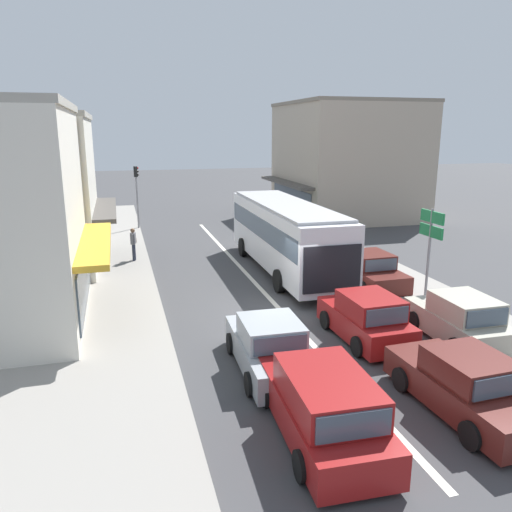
{
  "coord_description": "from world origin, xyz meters",
  "views": [
    {
      "loc": [
        -5.55,
        -16.46,
        6.46
      ],
      "look_at": [
        0.05,
        3.61,
        1.2
      ],
      "focal_mm": 35.0,
      "sensor_mm": 36.0,
      "label": 1
    }
  ],
  "objects_px": {
    "parked_hatchback_kerb_front": "(459,320)",
    "directional_road_sign": "(431,232)",
    "sedan_adjacent_lane_lead": "(270,347)",
    "wagon_behind_bus_mid": "(323,406)",
    "parked_sedan_kerb_third": "(323,244)",
    "parked_sedan_kerb_second": "(368,271)",
    "pedestrian_with_handbag_near": "(133,242)",
    "hatchback_behind_bus_near": "(366,319)",
    "city_bus": "(286,232)",
    "parked_hatchback_kerb_rear": "(285,223)",
    "traffic_light_downstreet": "(137,187)",
    "sedan_adjacent_lane_trail": "(466,386)"
  },
  "relations": [
    {
      "from": "sedan_adjacent_lane_lead",
      "to": "parked_hatchback_kerb_front",
      "type": "height_order",
      "value": "parked_hatchback_kerb_front"
    },
    {
      "from": "city_bus",
      "to": "sedan_adjacent_lane_trail",
      "type": "distance_m",
      "value": 12.72
    },
    {
      "from": "parked_sedan_kerb_second",
      "to": "parked_hatchback_kerb_front",
      "type": "bearing_deg",
      "value": -90.49
    },
    {
      "from": "hatchback_behind_bus_near",
      "to": "wagon_behind_bus_mid",
      "type": "height_order",
      "value": "wagon_behind_bus_mid"
    },
    {
      "from": "parked_sedan_kerb_third",
      "to": "pedestrian_with_handbag_near",
      "type": "height_order",
      "value": "pedestrian_with_handbag_near"
    },
    {
      "from": "hatchback_behind_bus_near",
      "to": "wagon_behind_bus_mid",
      "type": "distance_m",
      "value": 5.56
    },
    {
      "from": "sedan_adjacent_lane_lead",
      "to": "sedan_adjacent_lane_trail",
      "type": "xyz_separation_m",
      "value": [
        3.78,
        -3.27,
        0.0
      ]
    },
    {
      "from": "traffic_light_downstreet",
      "to": "sedan_adjacent_lane_trail",
      "type": "bearing_deg",
      "value": -75.78
    },
    {
      "from": "sedan_adjacent_lane_trail",
      "to": "parked_sedan_kerb_second",
      "type": "distance_m",
      "value": 9.87
    },
    {
      "from": "parked_hatchback_kerb_front",
      "to": "pedestrian_with_handbag_near",
      "type": "bearing_deg",
      "value": 126.84
    },
    {
      "from": "sedan_adjacent_lane_lead",
      "to": "parked_sedan_kerb_second",
      "type": "xyz_separation_m",
      "value": [
        6.32,
        6.27,
        0.0
      ]
    },
    {
      "from": "city_bus",
      "to": "parked_hatchback_kerb_front",
      "type": "relative_size",
      "value": 2.91
    },
    {
      "from": "traffic_light_downstreet",
      "to": "directional_road_sign",
      "type": "height_order",
      "value": "traffic_light_downstreet"
    },
    {
      "from": "city_bus",
      "to": "parked_sedan_kerb_third",
      "type": "bearing_deg",
      "value": 37.12
    },
    {
      "from": "wagon_behind_bus_mid",
      "to": "parked_sedan_kerb_second",
      "type": "bearing_deg",
      "value": 57.23
    },
    {
      "from": "parked_hatchback_kerb_front",
      "to": "directional_road_sign",
      "type": "xyz_separation_m",
      "value": [
        1.33,
        3.73,
        1.99
      ]
    },
    {
      "from": "parked_sedan_kerb_third",
      "to": "directional_road_sign",
      "type": "relative_size",
      "value": 1.18
    },
    {
      "from": "hatchback_behind_bus_near",
      "to": "city_bus",
      "type": "bearing_deg",
      "value": 89.09
    },
    {
      "from": "sedan_adjacent_lane_lead",
      "to": "pedestrian_with_handbag_near",
      "type": "bearing_deg",
      "value": 103.84
    },
    {
      "from": "city_bus",
      "to": "pedestrian_with_handbag_near",
      "type": "height_order",
      "value": "city_bus"
    },
    {
      "from": "parked_sedan_kerb_third",
      "to": "sedan_adjacent_lane_lead",
      "type": "bearing_deg",
      "value": -119.23
    },
    {
      "from": "parked_sedan_kerb_second",
      "to": "traffic_light_downstreet",
      "type": "relative_size",
      "value": 1.0
    },
    {
      "from": "sedan_adjacent_lane_trail",
      "to": "parked_hatchback_kerb_front",
      "type": "bearing_deg",
      "value": 54.66
    },
    {
      "from": "hatchback_behind_bus_near",
      "to": "parked_sedan_kerb_third",
      "type": "height_order",
      "value": "hatchback_behind_bus_near"
    },
    {
      "from": "parked_hatchback_kerb_front",
      "to": "directional_road_sign",
      "type": "relative_size",
      "value": 1.04
    },
    {
      "from": "city_bus",
      "to": "parked_hatchback_kerb_front",
      "type": "xyz_separation_m",
      "value": [
        2.63,
        -9.15,
        -1.17
      ]
    },
    {
      "from": "hatchback_behind_bus_near",
      "to": "directional_road_sign",
      "type": "distance_m",
      "value": 5.36
    },
    {
      "from": "wagon_behind_bus_mid",
      "to": "parked_sedan_kerb_third",
      "type": "height_order",
      "value": "wagon_behind_bus_mid"
    },
    {
      "from": "sedan_adjacent_lane_lead",
      "to": "directional_road_sign",
      "type": "relative_size",
      "value": 1.18
    },
    {
      "from": "parked_sedan_kerb_third",
      "to": "parked_hatchback_kerb_front",
      "type": "bearing_deg",
      "value": -90.87
    },
    {
      "from": "wagon_behind_bus_mid",
      "to": "traffic_light_downstreet",
      "type": "distance_m",
      "value": 25.14
    },
    {
      "from": "parked_hatchback_kerb_rear",
      "to": "directional_road_sign",
      "type": "bearing_deg",
      "value": -84.94
    },
    {
      "from": "parked_sedan_kerb_second",
      "to": "pedestrian_with_handbag_near",
      "type": "relative_size",
      "value": 2.58
    },
    {
      "from": "hatchback_behind_bus_near",
      "to": "directional_road_sign",
      "type": "relative_size",
      "value": 1.04
    },
    {
      "from": "sedan_adjacent_lane_lead",
      "to": "wagon_behind_bus_mid",
      "type": "bearing_deg",
      "value": -87.21
    },
    {
      "from": "traffic_light_downstreet",
      "to": "directional_road_sign",
      "type": "distance_m",
      "value": 20.33
    },
    {
      "from": "wagon_behind_bus_mid",
      "to": "parked_hatchback_kerb_rear",
      "type": "relative_size",
      "value": 1.22
    },
    {
      "from": "city_bus",
      "to": "sedan_adjacent_lane_trail",
      "type": "relative_size",
      "value": 2.55
    },
    {
      "from": "traffic_light_downstreet",
      "to": "pedestrian_with_handbag_near",
      "type": "height_order",
      "value": "traffic_light_downstreet"
    },
    {
      "from": "sedan_adjacent_lane_trail",
      "to": "city_bus",
      "type": "bearing_deg",
      "value": 90.62
    },
    {
      "from": "hatchback_behind_bus_near",
      "to": "parked_hatchback_kerb_front",
      "type": "xyz_separation_m",
      "value": [
        2.76,
        -0.89,
        0.0
      ]
    },
    {
      "from": "parked_sedan_kerb_third",
      "to": "parked_hatchback_kerb_rear",
      "type": "height_order",
      "value": "parked_hatchback_kerb_rear"
    },
    {
      "from": "city_bus",
      "to": "sedan_adjacent_lane_trail",
      "type": "xyz_separation_m",
      "value": [
        0.14,
        -12.66,
        -1.22
      ]
    },
    {
      "from": "sedan_adjacent_lane_trail",
      "to": "pedestrian_with_handbag_near",
      "type": "bearing_deg",
      "value": 113.33
    },
    {
      "from": "directional_road_sign",
      "to": "pedestrian_with_handbag_near",
      "type": "distance_m",
      "value": 14.03
    },
    {
      "from": "city_bus",
      "to": "parked_sedan_kerb_third",
      "type": "height_order",
      "value": "city_bus"
    },
    {
      "from": "sedan_adjacent_lane_lead",
      "to": "wagon_behind_bus_mid",
      "type": "relative_size",
      "value": 0.93
    },
    {
      "from": "traffic_light_downstreet",
      "to": "pedestrian_with_handbag_near",
      "type": "distance_m",
      "value": 8.98
    },
    {
      "from": "pedestrian_with_handbag_near",
      "to": "parked_hatchback_kerb_front",
      "type": "bearing_deg",
      "value": -53.16
    },
    {
      "from": "hatchback_behind_bus_near",
      "to": "parked_hatchback_kerb_front",
      "type": "distance_m",
      "value": 2.9
    }
  ]
}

